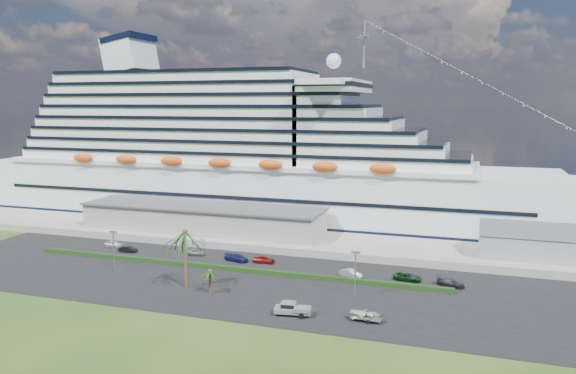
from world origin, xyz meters
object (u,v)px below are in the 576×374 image
(parked_car_3, at_px, (236,258))
(boat_trailer, at_px, (366,315))
(cruise_ship, at_px, (252,161))
(pickup_truck, at_px, (292,308))

(parked_car_3, height_order, boat_trailer, boat_trailer)
(parked_car_3, xyz_separation_m, boat_trailer, (32.02, -24.12, 0.35))
(cruise_ship, bearing_deg, boat_trailer, -55.36)
(cruise_ship, height_order, pickup_truck, cruise_ship)
(cruise_ship, bearing_deg, pickup_truck, -63.15)
(parked_car_3, distance_m, pickup_truck, 32.52)
(pickup_truck, bearing_deg, boat_trailer, 5.52)
(cruise_ship, distance_m, boat_trailer, 81.07)
(cruise_ship, xyz_separation_m, parked_car_3, (13.21, -41.37, -15.80))
(pickup_truck, bearing_deg, parked_car_3, 129.11)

